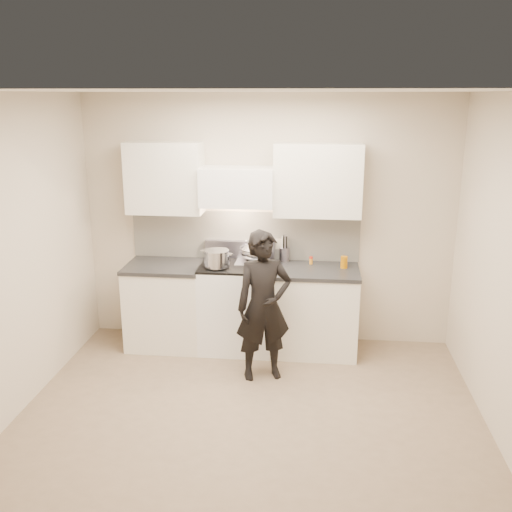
# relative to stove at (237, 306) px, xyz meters

# --- Properties ---
(ground_plane) EXTENTS (4.00, 4.00, 0.00)m
(ground_plane) POSITION_rel_stove_xyz_m (0.30, -1.42, -0.47)
(ground_plane) COLOR #88725A
(room_shell) EXTENTS (4.04, 3.54, 2.70)m
(room_shell) POSITION_rel_stove_xyz_m (0.24, -1.05, 1.12)
(room_shell) COLOR beige
(room_shell) RESTS_ON ground
(stove) EXTENTS (0.76, 0.65, 0.96)m
(stove) POSITION_rel_stove_xyz_m (0.00, 0.00, 0.00)
(stove) COLOR white
(stove) RESTS_ON ground
(counter_right) EXTENTS (0.92, 0.67, 0.92)m
(counter_right) POSITION_rel_stove_xyz_m (0.83, 0.00, -0.01)
(counter_right) COLOR white
(counter_right) RESTS_ON ground
(counter_left) EXTENTS (0.82, 0.67, 0.92)m
(counter_left) POSITION_rel_stove_xyz_m (-0.78, 0.00, -0.01)
(counter_left) COLOR white
(counter_left) RESTS_ON ground
(wok) EXTENTS (0.36, 0.44, 0.29)m
(wok) POSITION_rel_stove_xyz_m (0.20, 0.12, 0.58)
(wok) COLOR silver
(wok) RESTS_ON stove
(stock_pot) EXTENTS (0.36, 0.34, 0.17)m
(stock_pot) POSITION_rel_stove_xyz_m (-0.19, -0.14, 0.57)
(stock_pot) COLOR silver
(stock_pot) RESTS_ON stove
(utensil_crock) EXTENTS (0.11, 0.11, 0.29)m
(utensil_crock) POSITION_rel_stove_xyz_m (0.49, 0.25, 0.53)
(utensil_crock) COLOR #8E8B9E
(utensil_crock) RESTS_ON counter_right
(spice_jar) EXTENTS (0.04, 0.04, 0.08)m
(spice_jar) POSITION_rel_stove_xyz_m (0.78, 0.17, 0.49)
(spice_jar) COLOR orange
(spice_jar) RESTS_ON counter_right
(oil_glass) EXTENTS (0.07, 0.07, 0.13)m
(oil_glass) POSITION_rel_stove_xyz_m (1.13, 0.07, 0.51)
(oil_glass) COLOR #B26703
(oil_glass) RESTS_ON counter_right
(person) EXTENTS (0.62, 0.50, 1.47)m
(person) POSITION_rel_stove_xyz_m (0.35, -0.65, 0.26)
(person) COLOR black
(person) RESTS_ON ground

